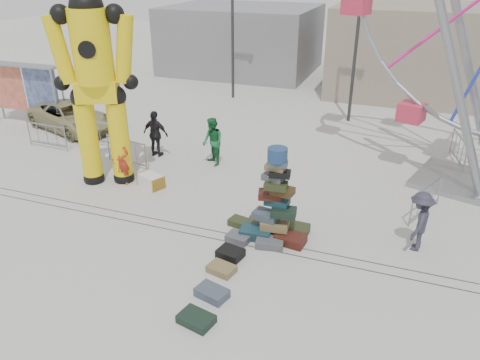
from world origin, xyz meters
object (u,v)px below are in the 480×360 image
(lamp_post_right, at_px, (360,28))
(crash_test_dummy, at_px, (96,76))
(barricade_wheel_front, at_px, (426,200))
(pedestrian_red, at_px, (121,160))
(lamp_post_left, at_px, (234,17))
(pedestrian_black, at_px, (156,134))
(banner_scaffold, at_px, (23,80))
(suitcase_tower, at_px, (275,213))
(pedestrian_green, at_px, (213,142))
(barricade_wheel_back, at_px, (458,149))
(barricade_dummy_b, at_px, (100,134))
(parked_suv, at_px, (71,116))
(pedestrian_grey, at_px, (419,221))
(barricade_dummy_a, at_px, (47,136))
(barricade_dummy_c, at_px, (127,152))
(steamer_trunk, at_px, (151,181))

(lamp_post_right, relative_size, crash_test_dummy, 1.09)
(barricade_wheel_front, xyz_separation_m, pedestrian_red, (-10.28, -1.35, 0.36))
(lamp_post_left, height_order, pedestrian_black, lamp_post_left)
(banner_scaffold, relative_size, barricade_wheel_front, 2.04)
(suitcase_tower, bearing_deg, pedestrian_green, 130.58)
(banner_scaffold, distance_m, barricade_wheel_back, 19.58)
(banner_scaffold, bearing_deg, suitcase_tower, -23.32)
(barricade_dummy_b, bearing_deg, lamp_post_left, 73.63)
(parked_suv, bearing_deg, banner_scaffold, 109.86)
(lamp_post_right, height_order, crash_test_dummy, lamp_post_right)
(pedestrian_grey, bearing_deg, lamp_post_right, -151.45)
(parked_suv, bearing_deg, crash_test_dummy, -111.75)
(barricade_dummy_a, xyz_separation_m, pedestrian_grey, (15.02, -2.60, 0.33))
(lamp_post_left, bearing_deg, barricade_dummy_b, -106.32)
(barricade_wheel_front, bearing_deg, pedestrian_red, 121.93)
(pedestrian_red, bearing_deg, parked_suv, 137.33)
(crash_test_dummy, height_order, barricade_dummy_a, crash_test_dummy)
(barricade_wheel_back, bearing_deg, pedestrian_green, -80.03)
(barricade_wheel_back, xyz_separation_m, pedestrian_grey, (-1.36, -7.03, 0.33))
(crash_test_dummy, height_order, barricade_dummy_c, crash_test_dummy)
(barricade_dummy_b, bearing_deg, pedestrian_black, -3.53)
(suitcase_tower, xyz_separation_m, pedestrian_green, (-3.79, 4.22, 0.16))
(barricade_dummy_c, bearing_deg, pedestrian_grey, 0.10)
(barricade_wheel_front, relative_size, pedestrian_green, 1.05)
(barricade_wheel_front, relative_size, barricade_wheel_back, 1.00)
(barricade_wheel_front, bearing_deg, pedestrian_grey, -161.23)
(pedestrian_black, height_order, parked_suv, pedestrian_black)
(barricade_wheel_front, height_order, pedestrian_grey, pedestrian_grey)
(lamp_post_left, bearing_deg, parked_suv, -123.21)
(barricade_dummy_a, bearing_deg, suitcase_tower, -14.39)
(barricade_wheel_back, distance_m, parked_suv, 17.09)
(crash_test_dummy, bearing_deg, pedestrian_red, -23.05)
(barricade_dummy_b, xyz_separation_m, pedestrian_red, (3.03, -2.90, 0.36))
(steamer_trunk, bearing_deg, pedestrian_red, -149.83)
(lamp_post_right, height_order, pedestrian_green, lamp_post_right)
(barricade_dummy_b, relative_size, pedestrian_red, 1.09)
(pedestrian_grey, bearing_deg, barricade_wheel_front, -174.51)
(pedestrian_red, bearing_deg, pedestrian_green, 43.22)
(barricade_dummy_b, xyz_separation_m, pedestrian_grey, (13.10, -3.64, 0.33))
(lamp_post_left, relative_size, barricade_wheel_back, 4.00)
(steamer_trunk, distance_m, barricade_dummy_b, 4.97)
(lamp_post_right, relative_size, pedestrian_green, 4.21)
(suitcase_tower, relative_size, barricade_dummy_b, 1.41)
(pedestrian_black, height_order, pedestrian_grey, pedestrian_black)
(lamp_post_right, relative_size, pedestrian_grey, 4.56)
(barricade_dummy_a, height_order, pedestrian_green, pedestrian_green)
(barricade_wheel_back, relative_size, pedestrian_black, 1.05)
(lamp_post_left, relative_size, pedestrian_red, 4.37)
(barricade_dummy_b, distance_m, barricade_dummy_c, 2.65)
(pedestrian_red, bearing_deg, barricade_wheel_front, 1.89)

